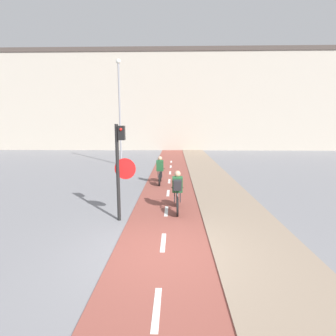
% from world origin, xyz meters
% --- Properties ---
extents(ground_plane, '(120.00, 120.00, 0.00)m').
position_xyz_m(ground_plane, '(0.00, 0.00, 0.00)').
color(ground_plane, gray).
extents(bike_lane, '(2.42, 60.00, 0.02)m').
position_xyz_m(bike_lane, '(0.00, 0.01, 0.01)').
color(bike_lane, brown).
rests_on(bike_lane, ground_plane).
extents(sidewalk_strip, '(2.40, 60.00, 0.05)m').
position_xyz_m(sidewalk_strip, '(2.41, 0.00, 0.03)').
color(sidewalk_strip, gray).
rests_on(sidewalk_strip, ground_plane).
extents(building_row_background, '(60.00, 5.20, 11.77)m').
position_xyz_m(building_row_background, '(0.00, 27.90, 5.89)').
color(building_row_background, '#B2A899').
rests_on(building_row_background, ground_plane).
extents(traffic_light_pole, '(0.67, 0.25, 3.08)m').
position_xyz_m(traffic_light_pole, '(-1.42, 2.13, 1.91)').
color(traffic_light_pole, black).
rests_on(traffic_light_pole, ground_plane).
extents(street_lamp_far, '(0.36, 0.36, 7.76)m').
position_xyz_m(street_lamp_far, '(-3.82, 13.89, 4.67)').
color(street_lamp_far, gray).
rests_on(street_lamp_far, ground_plane).
extents(cyclist_near, '(0.46, 1.73, 1.48)m').
position_xyz_m(cyclist_near, '(0.39, 3.04, 0.71)').
color(cyclist_near, black).
rests_on(cyclist_near, ground_plane).
extents(cyclist_far, '(0.46, 1.69, 1.46)m').
position_xyz_m(cyclist_far, '(-0.47, 7.44, 0.66)').
color(cyclist_far, black).
rests_on(cyclist_far, ground_plane).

